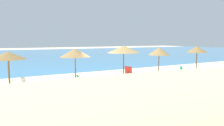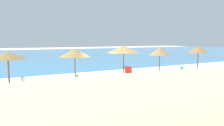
{
  "view_description": "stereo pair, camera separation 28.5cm",
  "coord_description": "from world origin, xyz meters",
  "px_view_note": "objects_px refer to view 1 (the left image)",
  "views": [
    {
      "loc": [
        -6.09,
        -12.93,
        3.31
      ],
      "look_at": [
        1.61,
        1.27,
        1.49
      ],
      "focal_mm": 32.48,
      "sensor_mm": 36.0,
      "label": 1
    },
    {
      "loc": [
        -5.84,
        -13.07,
        3.31
      ],
      "look_at": [
        1.61,
        1.27,
        1.49
      ],
      "focal_mm": 32.48,
      "sensor_mm": 36.0,
      "label": 2
    }
  ],
  "objects_px": {
    "lounge_chair_1": "(177,73)",
    "beach_ball": "(143,89)",
    "beach_umbrella_5": "(197,49)",
    "lounge_chair_0": "(72,83)",
    "beach_umbrella_3": "(124,49)",
    "beach_umbrella_4": "(159,51)",
    "beach_umbrella_1": "(8,56)",
    "lounge_chair_2": "(17,90)",
    "lounge_chair_3": "(126,76)",
    "beach_umbrella_2": "(75,53)"
  },
  "relations": [
    {
      "from": "beach_umbrella_3",
      "to": "beach_umbrella_1",
      "type": "bearing_deg",
      "value": -179.18
    },
    {
      "from": "beach_umbrella_2",
      "to": "lounge_chair_3",
      "type": "relative_size",
      "value": 1.75
    },
    {
      "from": "beach_umbrella_5",
      "to": "beach_umbrella_4",
      "type": "bearing_deg",
      "value": 171.84
    },
    {
      "from": "beach_umbrella_1",
      "to": "beach_umbrella_2",
      "type": "bearing_deg",
      "value": -1.81
    },
    {
      "from": "lounge_chair_1",
      "to": "lounge_chair_3",
      "type": "xyz_separation_m",
      "value": [
        -4.95,
        0.57,
        0.09
      ]
    },
    {
      "from": "lounge_chair_1",
      "to": "lounge_chair_2",
      "type": "height_order",
      "value": "lounge_chair_2"
    },
    {
      "from": "beach_umbrella_4",
      "to": "lounge_chair_3",
      "type": "relative_size",
      "value": 1.7
    },
    {
      "from": "beach_umbrella_2",
      "to": "beach_umbrella_3",
      "type": "bearing_deg",
      "value": 3.47
    },
    {
      "from": "beach_umbrella_2",
      "to": "lounge_chair_2",
      "type": "relative_size",
      "value": 1.73
    },
    {
      "from": "beach_umbrella_2",
      "to": "lounge_chair_3",
      "type": "xyz_separation_m",
      "value": [
        3.94,
        -0.38,
        -1.91
      ]
    },
    {
      "from": "lounge_chair_3",
      "to": "lounge_chair_1",
      "type": "bearing_deg",
      "value": -119.99
    },
    {
      "from": "lounge_chair_2",
      "to": "beach_umbrella_3",
      "type": "bearing_deg",
      "value": -97.08
    },
    {
      "from": "lounge_chair_2",
      "to": "lounge_chair_1",
      "type": "bearing_deg",
      "value": -105.24
    },
    {
      "from": "beach_umbrella_2",
      "to": "lounge_chair_0",
      "type": "distance_m",
      "value": 2.15
    },
    {
      "from": "beach_ball",
      "to": "lounge_chair_1",
      "type": "bearing_deg",
      "value": 24.35
    },
    {
      "from": "lounge_chair_1",
      "to": "beach_ball",
      "type": "distance_m",
      "value": 6.11
    },
    {
      "from": "lounge_chair_3",
      "to": "beach_umbrella_1",
      "type": "bearing_deg",
      "value": 63.0
    },
    {
      "from": "beach_umbrella_3",
      "to": "beach_umbrella_4",
      "type": "xyz_separation_m",
      "value": [
        4.0,
        0.3,
        -0.28
      ]
    },
    {
      "from": "lounge_chair_0",
      "to": "lounge_chair_1",
      "type": "distance_m",
      "value": 9.33
    },
    {
      "from": "beach_umbrella_5",
      "to": "lounge_chair_3",
      "type": "distance_m",
      "value": 8.74
    },
    {
      "from": "beach_umbrella_4",
      "to": "lounge_chair_0",
      "type": "distance_m",
      "value": 8.85
    },
    {
      "from": "beach_umbrella_2",
      "to": "lounge_chair_3",
      "type": "distance_m",
      "value": 4.4
    },
    {
      "from": "beach_umbrella_1",
      "to": "beach_ball",
      "type": "xyz_separation_m",
      "value": [
        7.51,
        -3.6,
        -2.19
      ]
    },
    {
      "from": "beach_umbrella_5",
      "to": "lounge_chair_1",
      "type": "height_order",
      "value": "beach_umbrella_5"
    },
    {
      "from": "beach_umbrella_3",
      "to": "lounge_chair_1",
      "type": "bearing_deg",
      "value": -14.17
    },
    {
      "from": "lounge_chair_0",
      "to": "lounge_chair_3",
      "type": "relative_size",
      "value": 0.94
    },
    {
      "from": "beach_umbrella_1",
      "to": "lounge_chair_0",
      "type": "distance_m",
      "value": 4.3
    },
    {
      "from": "beach_umbrella_1",
      "to": "beach_umbrella_4",
      "type": "distance_m",
      "value": 12.33
    },
    {
      "from": "beach_umbrella_5",
      "to": "lounge_chair_0",
      "type": "height_order",
      "value": "beach_umbrella_5"
    },
    {
      "from": "beach_umbrella_1",
      "to": "lounge_chair_2",
      "type": "bearing_deg",
      "value": -70.11
    },
    {
      "from": "beach_umbrella_1",
      "to": "lounge_chair_3",
      "type": "xyz_separation_m",
      "value": [
        8.13,
        -0.51,
        -1.86
      ]
    },
    {
      "from": "lounge_chair_2",
      "to": "beach_ball",
      "type": "bearing_deg",
      "value": -124.96
    },
    {
      "from": "beach_umbrella_3",
      "to": "lounge_chair_3",
      "type": "bearing_deg",
      "value": -107.28
    },
    {
      "from": "beach_umbrella_3",
      "to": "beach_umbrella_4",
      "type": "height_order",
      "value": "beach_umbrella_3"
    },
    {
      "from": "beach_umbrella_4",
      "to": "beach_ball",
      "type": "height_order",
      "value": "beach_umbrella_4"
    },
    {
      "from": "beach_umbrella_5",
      "to": "lounge_chair_2",
      "type": "distance_m",
      "value": 16.45
    },
    {
      "from": "beach_umbrella_4",
      "to": "beach_umbrella_5",
      "type": "height_order",
      "value": "beach_umbrella_5"
    },
    {
      "from": "beach_umbrella_3",
      "to": "lounge_chair_3",
      "type": "height_order",
      "value": "beach_umbrella_3"
    },
    {
      "from": "beach_umbrella_4",
      "to": "beach_ball",
      "type": "distance_m",
      "value": 6.62
    },
    {
      "from": "beach_ball",
      "to": "beach_umbrella_4",
      "type": "bearing_deg",
      "value": 39.9
    },
    {
      "from": "beach_umbrella_3",
      "to": "beach_umbrella_5",
      "type": "height_order",
      "value": "beach_umbrella_3"
    },
    {
      "from": "beach_ball",
      "to": "beach_umbrella_2",
      "type": "bearing_deg",
      "value": 133.86
    },
    {
      "from": "beach_umbrella_5",
      "to": "lounge_chair_2",
      "type": "xyz_separation_m",
      "value": [
        -16.32,
        -0.73,
        -1.96
      ]
    },
    {
      "from": "beach_umbrella_5",
      "to": "beach_ball",
      "type": "relative_size",
      "value": 7.42
    },
    {
      "from": "beach_umbrella_5",
      "to": "lounge_chair_2",
      "type": "relative_size",
      "value": 1.72
    },
    {
      "from": "beach_umbrella_5",
      "to": "beach_umbrella_2",
      "type": "bearing_deg",
      "value": 179.69
    },
    {
      "from": "beach_umbrella_1",
      "to": "lounge_chair_2",
      "type": "xyz_separation_m",
      "value": [
        0.34,
        -0.93,
        -1.94
      ]
    },
    {
      "from": "beach_umbrella_2",
      "to": "beach_ball",
      "type": "xyz_separation_m",
      "value": [
        3.33,
        -3.47,
        -2.25
      ]
    },
    {
      "from": "beach_umbrella_5",
      "to": "lounge_chair_0",
      "type": "bearing_deg",
      "value": -177.71
    },
    {
      "from": "beach_umbrella_1",
      "to": "lounge_chair_2",
      "type": "height_order",
      "value": "beach_umbrella_1"
    }
  ]
}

